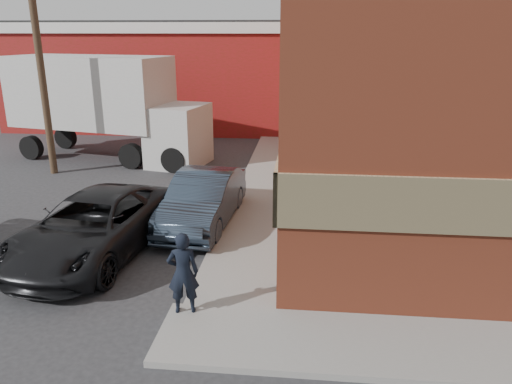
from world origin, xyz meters
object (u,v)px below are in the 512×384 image
(warehouse, at_px, (168,73))
(man, at_px, (183,273))
(sedan, at_px, (203,200))
(suv_a, at_px, (94,226))
(box_truck, at_px, (108,101))
(utility_pole, at_px, (38,42))

(warehouse, distance_m, man, 21.15)
(warehouse, distance_m, sedan, 16.57)
(warehouse, relative_size, suv_a, 3.10)
(man, relative_size, box_truck, 0.18)
(box_truck, bearing_deg, warehouse, 101.70)
(utility_pole, bearing_deg, warehouse, 82.23)
(man, xyz_separation_m, box_truck, (-5.88, 11.57, 1.49))
(warehouse, relative_size, sedan, 3.69)
(warehouse, bearing_deg, man, -74.02)
(box_truck, bearing_deg, utility_pole, -109.08)
(man, relative_size, sedan, 0.36)
(utility_pole, distance_m, box_truck, 3.59)
(warehouse, height_order, suv_a, warehouse)
(warehouse, xyz_separation_m, man, (5.80, -20.25, -1.90))
(man, xyz_separation_m, suv_a, (-2.77, 2.47, -0.18))
(box_truck, bearing_deg, man, -50.80)
(warehouse, relative_size, box_truck, 1.86)
(warehouse, distance_m, utility_pole, 11.27)
(warehouse, distance_m, suv_a, 18.15)
(man, xyz_separation_m, sedan, (-0.60, 4.65, -0.18))
(sedan, relative_size, suv_a, 0.84)
(warehouse, bearing_deg, utility_pole, -97.77)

